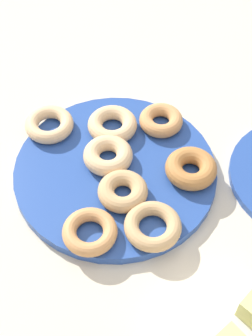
{
  "coord_description": "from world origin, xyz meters",
  "views": [
    {
      "loc": [
        0.3,
        0.42,
        0.66
      ],
      "look_at": [
        0.0,
        0.03,
        0.05
      ],
      "focal_mm": 52.05,
      "sensor_mm": 36.0,
      "label": 1
    }
  ],
  "objects": [
    {
      "name": "ground_plane",
      "position": [
        0.0,
        0.0,
        0.0
      ],
      "size": [
        2.4,
        2.4,
        0.0
      ],
      "primitive_type": "plane",
      "color": "beige"
    },
    {
      "name": "donut_1",
      "position": [
        -0.09,
        0.09,
        0.03
      ],
      "size": [
        0.12,
        0.12,
        0.03
      ],
      "primitive_type": "torus",
      "rotation": [
        0.0,
        0.0,
        5.39
      ],
      "color": "#BC7A3D",
      "rests_on": "donut_plate"
    },
    {
      "name": "donut_7",
      "position": [
        0.02,
        0.05,
        0.03
      ],
      "size": [
        0.1,
        0.1,
        0.03
      ],
      "primitive_type": "torus",
      "rotation": [
        0.0,
        0.0,
        4.92
      ],
      "color": "tan",
      "rests_on": "donut_plate"
    },
    {
      "name": "donut_3",
      "position": [
        0.03,
        0.13,
        0.03
      ],
      "size": [
        0.11,
        0.11,
        0.02
      ],
      "primitive_type": "torus",
      "rotation": [
        0.0,
        0.0,
        2.83
      ],
      "color": "tan",
      "rests_on": "donut_plate"
    },
    {
      "name": "donut_2",
      "position": [
        0.04,
        -0.14,
        0.03
      ],
      "size": [
        0.11,
        0.11,
        0.02
      ],
      "primitive_type": "torus",
      "rotation": [
        0.0,
        0.0,
        1.23
      ],
      "color": "#EABC84",
      "rests_on": "donut_plate"
    },
    {
      "name": "donut_plate",
      "position": [
        0.0,
        0.0,
        0.01
      ],
      "size": [
        0.34,
        0.34,
        0.02
      ],
      "primitive_type": "cylinder",
      "color": "#284C9E",
      "rests_on": "ground_plane"
    },
    {
      "name": "fruit_bowl",
      "position": [
        0.04,
        0.32,
        0.02
      ],
      "size": [
        0.17,
        0.17,
        0.04
      ],
      "primitive_type": "cylinder",
      "color": "silver",
      "rests_on": "ground_plane"
    },
    {
      "name": "donut_4",
      "position": [
        0.0,
        -0.02,
        0.03
      ],
      "size": [
        0.12,
        0.12,
        0.03
      ],
      "primitive_type": "torus",
      "rotation": [
        0.0,
        0.0,
        0.73
      ],
      "color": "#EABC84",
      "rests_on": "donut_plate"
    },
    {
      "name": "donut_5",
      "position": [
        0.11,
        0.08,
        0.03
      ],
      "size": [
        0.11,
        0.11,
        0.02
      ],
      "primitive_type": "torus",
      "rotation": [
        0.0,
        0.0,
        3.62
      ],
      "color": "tan",
      "rests_on": "donut_plate"
    },
    {
      "name": "donut_0",
      "position": [
        -0.13,
        -0.03,
        0.03
      ],
      "size": [
        0.11,
        0.11,
        0.02
      ],
      "primitive_type": "torus",
      "rotation": [
        0.0,
        0.0,
        3.62
      ],
      "color": "tan",
      "rests_on": "donut_plate"
    },
    {
      "name": "donut_6",
      "position": [
        -0.05,
        -0.07,
        0.03
      ],
      "size": [
        0.12,
        0.12,
        0.03
      ],
      "primitive_type": "torus",
      "rotation": [
        0.0,
        0.0,
        4.12
      ],
      "color": "#EABC84",
      "rests_on": "donut_plate"
    }
  ]
}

